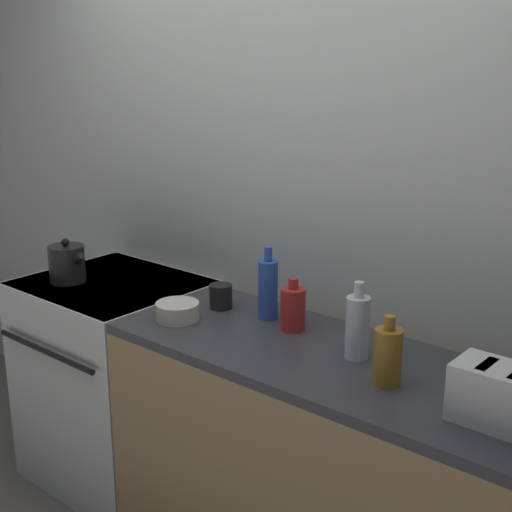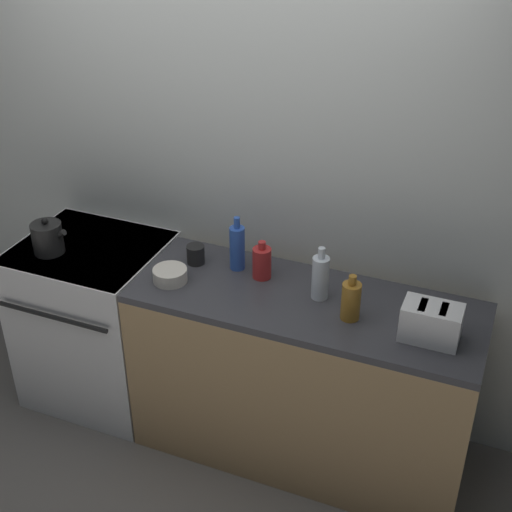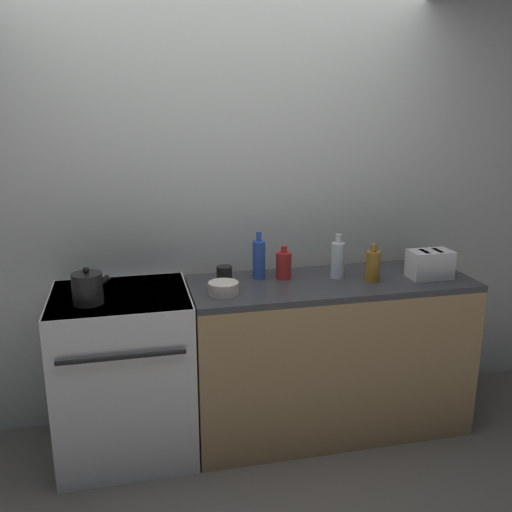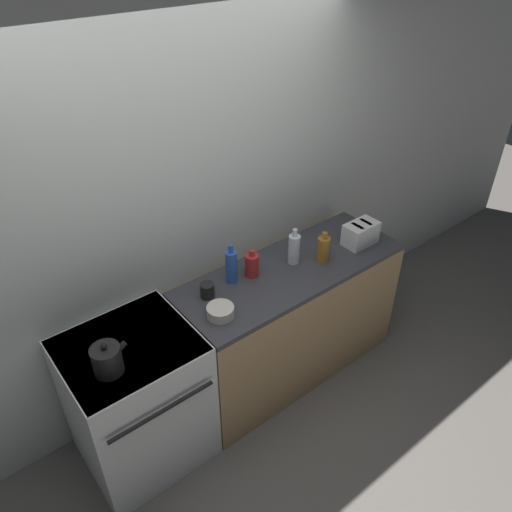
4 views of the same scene
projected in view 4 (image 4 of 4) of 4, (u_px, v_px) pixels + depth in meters
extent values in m
plane|color=slate|center=(252.00, 431.00, 3.36)|extent=(12.00, 12.00, 0.00)
cube|color=silver|center=(180.00, 223.00, 3.06)|extent=(8.00, 0.05, 2.60)
cube|color=silver|center=(138.00, 401.00, 2.99)|extent=(0.73, 0.65, 0.93)
cube|color=black|center=(127.00, 347.00, 2.72)|extent=(0.72, 0.64, 0.02)
cylinder|color=black|center=(109.00, 376.00, 2.55)|extent=(0.21, 0.21, 0.01)
cylinder|color=black|center=(166.00, 347.00, 2.72)|extent=(0.21, 0.21, 0.01)
cylinder|color=black|center=(88.00, 345.00, 2.72)|extent=(0.21, 0.21, 0.01)
cylinder|color=black|center=(142.00, 320.00, 2.89)|extent=(0.21, 0.21, 0.01)
cylinder|color=black|center=(163.00, 411.00, 2.61)|extent=(0.62, 0.02, 0.02)
cube|color=tan|center=(289.00, 322.00, 3.58)|extent=(1.62, 0.59, 0.90)
cube|color=#38383D|center=(292.00, 270.00, 3.31)|extent=(1.62, 0.59, 0.04)
cylinder|color=black|center=(107.00, 360.00, 2.52)|extent=(0.15, 0.15, 0.16)
sphere|color=black|center=(104.00, 346.00, 2.47)|extent=(0.03, 0.03, 0.03)
cylinder|color=black|center=(119.00, 349.00, 2.54)|extent=(0.09, 0.03, 0.07)
cube|color=white|center=(361.00, 234.00, 3.49)|extent=(0.24, 0.15, 0.16)
cube|color=black|center=(358.00, 226.00, 3.43)|extent=(0.03, 0.10, 0.01)
cube|color=black|center=(366.00, 222.00, 3.47)|extent=(0.03, 0.10, 0.01)
cylinder|color=#9E6B23|center=(323.00, 249.00, 3.32)|extent=(0.08, 0.08, 0.17)
cylinder|color=#9E6B23|center=(325.00, 236.00, 3.26)|extent=(0.03, 0.03, 0.04)
cylinder|color=#2D56B7|center=(231.00, 267.00, 3.12)|extent=(0.07, 0.07, 0.22)
cylinder|color=#2D56B7|center=(231.00, 249.00, 3.04)|extent=(0.03, 0.03, 0.06)
cylinder|color=silver|center=(294.00, 249.00, 3.29)|extent=(0.08, 0.08, 0.21)
cylinder|color=silver|center=(295.00, 233.00, 3.22)|extent=(0.03, 0.03, 0.05)
cylinder|color=#B72828|center=(252.00, 265.00, 3.19)|extent=(0.09, 0.09, 0.15)
cylinder|color=#B72828|center=(252.00, 253.00, 3.14)|extent=(0.04, 0.04, 0.04)
cylinder|color=black|center=(207.00, 290.00, 3.03)|extent=(0.09, 0.09, 0.09)
cylinder|color=beige|center=(220.00, 311.00, 2.90)|extent=(0.16, 0.16, 0.06)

